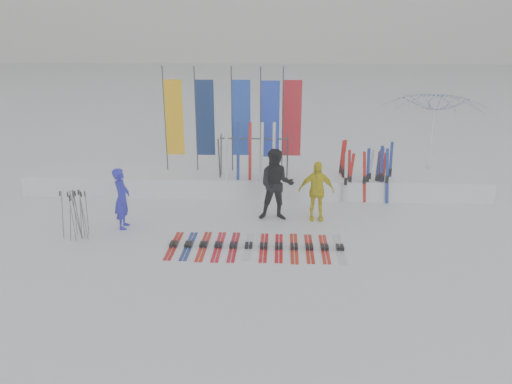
# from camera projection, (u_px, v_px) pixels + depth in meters

# --- Properties ---
(ground) EXTENTS (120.00, 120.00, 0.00)m
(ground) POSITION_uv_depth(u_px,v_px,m) (244.00, 257.00, 11.19)
(ground) COLOR white
(ground) RESTS_ON ground
(snow_bank) EXTENTS (14.00, 1.60, 0.60)m
(snow_bank) POSITION_uv_depth(u_px,v_px,m) (254.00, 183.00, 15.46)
(snow_bank) COLOR white
(snow_bank) RESTS_ON ground
(person_blue) EXTENTS (0.41, 0.60, 1.57)m
(person_blue) POSITION_uv_depth(u_px,v_px,m) (122.00, 198.00, 12.57)
(person_blue) COLOR #2023BD
(person_blue) RESTS_ON ground
(person_black) EXTENTS (0.93, 0.73, 1.92)m
(person_black) POSITION_uv_depth(u_px,v_px,m) (276.00, 185.00, 13.07)
(person_black) COLOR black
(person_black) RESTS_ON ground
(person_yellow) EXTENTS (0.95, 0.43, 1.60)m
(person_yellow) POSITION_uv_depth(u_px,v_px,m) (316.00, 191.00, 13.11)
(person_yellow) COLOR yellow
(person_yellow) RESTS_ON ground
(tent_canopy) EXTENTS (4.30, 4.33, 2.99)m
(tent_canopy) POSITION_uv_depth(u_px,v_px,m) (431.00, 135.00, 16.39)
(tent_canopy) COLOR white
(tent_canopy) RESTS_ON ground
(ski_row) EXTENTS (4.06, 1.67, 0.07)m
(ski_row) POSITION_uv_depth(u_px,v_px,m) (256.00, 246.00, 11.64)
(ski_row) COLOR #AF0E10
(ski_row) RESTS_ON ground
(pole_cluster) EXTENTS (0.65, 0.46, 1.26)m
(pole_cluster) POSITION_uv_depth(u_px,v_px,m) (77.00, 215.00, 11.97)
(pole_cluster) COLOR #595B60
(pole_cluster) RESTS_ON ground
(feather_flags) EXTENTS (4.19, 0.22, 3.20)m
(feather_flags) POSITION_uv_depth(u_px,v_px,m) (235.00, 119.00, 15.14)
(feather_flags) COLOR #383A3F
(feather_flags) RESTS_ON ground
(ski_rack) EXTENTS (2.04, 0.80, 1.23)m
(ski_rack) POSITION_uv_depth(u_px,v_px,m) (254.00, 152.00, 14.73)
(ski_rack) COLOR #383A3F
(ski_rack) RESTS_ON ground
(upright_skis) EXTENTS (1.52, 1.16, 1.69)m
(upright_skis) POSITION_uv_depth(u_px,v_px,m) (366.00, 174.00, 14.64)
(upright_skis) COLOR red
(upright_skis) RESTS_ON ground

